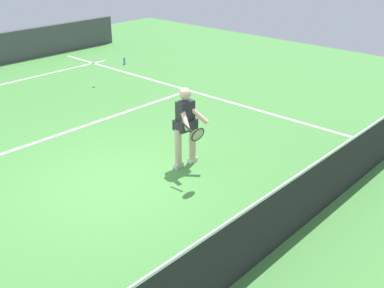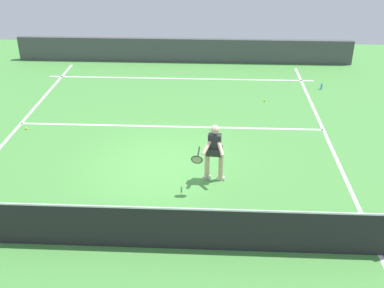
% 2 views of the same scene
% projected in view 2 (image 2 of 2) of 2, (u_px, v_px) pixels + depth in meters
% --- Properties ---
extents(ground_plane, '(24.89, 24.89, 0.00)m').
position_uv_depth(ground_plane, '(161.00, 168.00, 12.62)').
color(ground_plane, '#4C9342').
extents(court_back_wall, '(14.69, 0.24, 1.04)m').
position_uv_depth(court_back_wall, '(183.00, 50.00, 20.57)').
color(court_back_wall, '#47474C').
rests_on(court_back_wall, ground).
extents(baseline_marking, '(10.69, 0.10, 0.01)m').
position_uv_depth(baseline_marking, '(180.00, 79.00, 18.86)').
color(baseline_marking, white).
rests_on(baseline_marking, ground).
extents(service_line_marking, '(9.69, 0.10, 0.01)m').
position_uv_depth(service_line_marking, '(170.00, 126.00, 14.92)').
color(service_line_marking, white).
rests_on(service_line_marking, ground).
extents(sideline_left_marking, '(0.10, 17.14, 0.01)m').
position_uv_depth(sideline_left_marking, '(343.00, 173.00, 12.41)').
color(sideline_left_marking, white).
rests_on(sideline_left_marking, ground).
extents(court_net, '(10.37, 0.08, 1.11)m').
position_uv_depth(court_net, '(144.00, 227.00, 9.53)').
color(court_net, '#4C4C51').
rests_on(court_net, ground).
extents(tennis_player, '(0.84, 0.92, 1.55)m').
position_uv_depth(tennis_player, '(214.00, 151.00, 11.72)').
color(tennis_player, beige).
rests_on(tennis_player, ground).
extents(tennis_ball_near, '(0.07, 0.07, 0.07)m').
position_uv_depth(tennis_ball_near, '(265.00, 100.00, 16.75)').
color(tennis_ball_near, '#D1E533').
rests_on(tennis_ball_near, ground).
extents(tennis_ball_mid, '(0.07, 0.07, 0.07)m').
position_uv_depth(tennis_ball_mid, '(26.00, 128.00, 14.72)').
color(tennis_ball_mid, '#D1E533').
rests_on(tennis_ball_mid, ground).
extents(water_bottle, '(0.07, 0.07, 0.24)m').
position_uv_depth(water_bottle, '(322.00, 86.00, 17.77)').
color(water_bottle, '#4C9EE5').
rests_on(water_bottle, ground).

